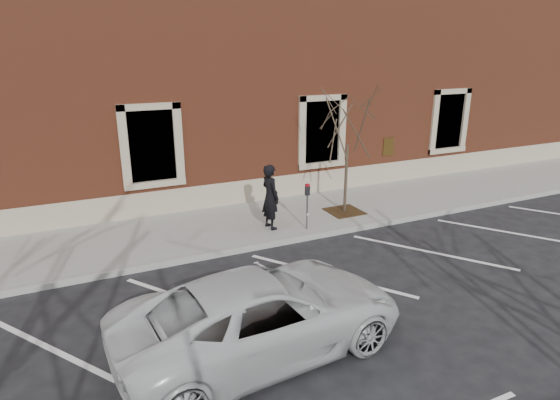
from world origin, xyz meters
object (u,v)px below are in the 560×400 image
sapling (348,126)px  white_truck (262,313)px  man (270,197)px  parking_meter (307,198)px

sapling → white_truck: 7.85m
man → parking_meter: (0.94, -0.54, -0.01)m
man → white_truck: bearing=145.6°
man → sapling: sapling is taller
man → parking_meter: man is taller
sapling → white_truck: (-5.21, -5.43, -2.24)m
man → sapling: (2.78, 0.29, 1.86)m
man → sapling: bearing=-93.1°
parking_meter → white_truck: bearing=-115.8°
sapling → man: bearing=-174.0°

